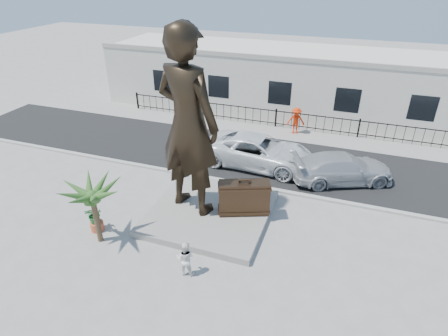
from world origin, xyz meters
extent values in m
plane|color=#9E9991|center=(0.00, 0.00, 0.00)|extent=(100.00, 100.00, 0.00)
cube|color=black|center=(0.00, 8.00, 0.01)|extent=(40.00, 7.00, 0.01)
cube|color=#A5A399|center=(0.00, 4.50, 0.06)|extent=(40.00, 0.25, 0.12)
cube|color=#9E9991|center=(0.00, 12.00, 0.01)|extent=(40.00, 2.50, 0.02)
cube|color=gray|center=(-0.50, 1.50, 0.15)|extent=(5.20, 5.20, 0.30)
cube|color=black|center=(0.00, 12.80, 0.60)|extent=(22.00, 0.10, 1.20)
cube|color=silver|center=(0.00, 17.00, 2.20)|extent=(28.00, 7.00, 4.40)
imported|color=black|center=(-1.41, 1.55, 4.34)|extent=(3.36, 2.66, 8.08)
cube|color=#352316|center=(0.99, 1.83, 1.08)|extent=(2.31, 1.47, 1.55)
imported|color=white|center=(-0.02, -2.16, 0.71)|extent=(0.76, 0.62, 1.42)
imported|color=white|center=(0.33, 6.91, 0.87)|extent=(6.36, 3.19, 1.73)
imported|color=#ACAEB0|center=(4.88, 6.65, 0.77)|extent=(5.65, 4.09, 1.52)
imported|color=red|center=(1.50, 12.05, 0.92)|extent=(1.30, 0.93, 1.81)
cylinder|color=#C15533|center=(-4.69, -1.11, 0.20)|extent=(0.56, 0.56, 0.40)
imported|color=#216628|center=(-4.69, -1.11, 0.81)|extent=(0.83, 0.75, 0.82)
camera|label=1|loc=(4.75, -11.40, 10.17)|focal=30.00mm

